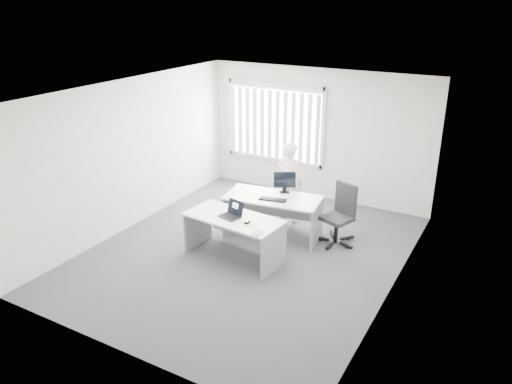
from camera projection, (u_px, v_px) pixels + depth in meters
The scene contains 18 objects.
ground at pixel (247, 252), 8.68m from camera, with size 6.00×6.00×0.00m, color #5A5861.
wall_back at pixel (317, 135), 10.60m from camera, with size 5.00×0.02×2.80m, color silver.
wall_front at pixel (115, 255), 5.73m from camera, with size 5.00×0.02×2.80m, color silver.
wall_left at pixel (131, 154), 9.30m from camera, with size 0.02×6.00×2.80m, color silver.
wall_right at pixel (399, 206), 7.03m from camera, with size 0.02×6.00×2.80m, color silver.
ceiling at pixel (246, 91), 7.65m from camera, with size 5.00×6.00×0.02m, color silver.
window at pixel (275, 123), 10.96m from camera, with size 2.32×0.06×1.76m, color beige.
blinds at pixel (274, 125), 10.92m from camera, with size 2.20×0.10×1.50m, color silver, non-canonical shape.
desk_near at pixel (234, 229), 8.33m from camera, with size 1.71×0.92×0.75m.
desk_far at pixel (273, 208), 9.08m from camera, with size 1.81×1.03×0.78m.
office_chair at pixel (338, 225), 8.94m from camera, with size 0.79×0.79×1.09m.
person at pixel (289, 182), 9.65m from camera, with size 0.59×0.39×1.61m, color silver.
laptop at pixel (229, 210), 8.20m from camera, with size 0.34×0.30×0.26m, color black, non-canonical shape.
paper_sheet at pixel (249, 225), 7.96m from camera, with size 0.31×0.22×0.00m, color white.
mouse at pixel (247, 222), 8.03m from camera, with size 0.07×0.11×0.05m, color #B0B0B2, non-canonical shape.
booklet at pixel (258, 233), 7.69m from camera, with size 0.15×0.21×0.01m, color white.
keyboard at pixel (273, 200), 8.85m from camera, with size 0.49×0.16×0.02m, color black.
monitor at pixel (285, 182), 9.12m from camera, with size 0.40×0.12×0.40m, color black, non-canonical shape.
Camera 1 is at (3.89, -6.62, 4.19)m, focal length 35.00 mm.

